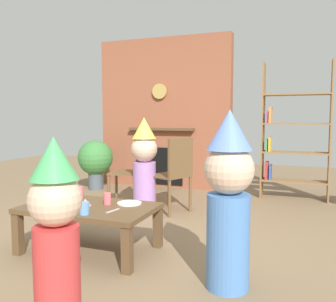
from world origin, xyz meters
name	(u,v)px	position (x,y,z in m)	size (l,w,h in m)	color
ground_plane	(137,243)	(0.00, 0.00, 0.00)	(12.00, 12.00, 0.00)	#846B4C
brick_fireplace_feature	(164,114)	(-0.76, 2.60, 1.19)	(2.20, 0.28, 2.40)	#935138
bookshelf	(291,136)	(1.22, 2.40, 0.88)	(0.90, 0.28, 1.90)	olive
coffee_table	(90,212)	(-0.29, -0.32, 0.34)	(1.11, 0.67, 0.39)	brown
paper_cup_near_left	(47,202)	(-0.58, -0.50, 0.44)	(0.06, 0.06, 0.10)	#669EE0
paper_cup_near_right	(84,208)	(-0.17, -0.57, 0.44)	(0.08, 0.08, 0.10)	#669EE0
paper_cup_center	(36,202)	(-0.66, -0.54, 0.44)	(0.06, 0.06, 0.09)	#8CD18C
paper_cup_far_left	(80,192)	(-0.54, -0.09, 0.44)	(0.06, 0.06, 0.10)	#E5666B
paper_cup_far_right	(107,199)	(-0.17, -0.23, 0.44)	(0.06, 0.06, 0.10)	#E5666B
paper_plate_front	(64,201)	(-0.58, -0.28, 0.40)	(0.20, 0.20, 0.01)	white
paper_plate_rear	(130,203)	(0.00, -0.14, 0.40)	(0.21, 0.21, 0.01)	white
birthday_cake_slice	(85,202)	(-0.32, -0.34, 0.42)	(0.10, 0.10, 0.06)	pink
table_fork	(113,211)	(-0.01, -0.41, 0.40)	(0.15, 0.02, 0.01)	silver
child_with_cone_hat	(56,227)	(0.17, -1.34, 0.55)	(0.29, 0.29, 1.04)	#D13838
child_in_pink	(229,195)	(0.95, -0.57, 0.63)	(0.33, 0.33, 1.19)	#4C7FC6
child_by_the_chairs	(144,163)	(-0.38, 1.00, 0.60)	(0.31, 0.31, 1.14)	#B27FCC
dining_chair_left	(133,167)	(-0.62, 1.18, 0.51)	(0.49, 0.49, 0.90)	brown
dining_chair_middle	(175,171)	(-0.03, 1.09, 0.51)	(0.53, 0.53, 0.90)	brown
potted_plant_short	(95,160)	(-1.69, 1.98, 0.47)	(0.55, 0.55, 0.78)	#4C5660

